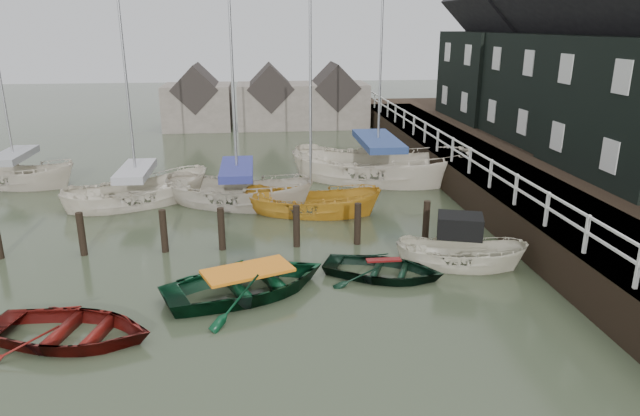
{
  "coord_description": "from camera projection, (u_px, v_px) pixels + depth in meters",
  "views": [
    {
      "loc": [
        0.06,
        -14.31,
        6.9
      ],
      "look_at": [
        1.93,
        2.65,
        1.4
      ],
      "focal_mm": 32.0,
      "sensor_mm": 36.0,
      "label": 1
    }
  ],
  "objects": [
    {
      "name": "sailboat_b",
      "position": [
        238.0,
        203.0,
        22.93
      ],
      "size": [
        6.73,
        4.53,
        11.31
      ],
      "rotation": [
        0.0,
        0.0,
        1.19
      ],
      "color": "beige",
      "rests_on": "ground"
    },
    {
      "name": "motorboat",
      "position": [
        459.0,
        262.0,
        17.06
      ],
      "size": [
        4.06,
        2.52,
        2.28
      ],
      "rotation": [
        0.0,
        0.0,
        1.26
      ],
      "color": "beige",
      "rests_on": "ground"
    },
    {
      "name": "pier",
      "position": [
        467.0,
        168.0,
        25.88
      ],
      "size": [
        3.04,
        32.0,
        2.7
      ],
      "color": "black",
      "rests_on": "ground"
    },
    {
      "name": "mooring_pilings",
      "position": [
        224.0,
        235.0,
        18.22
      ],
      "size": [
        13.72,
        0.22,
        1.8
      ],
      "color": "black",
      "rests_on": "ground"
    },
    {
      "name": "sailboat_c",
      "position": [
        311.0,
        212.0,
        21.95
      ],
      "size": [
        5.67,
        3.37,
        10.33
      ],
      "rotation": [
        0.0,
        0.0,
        1.3
      ],
      "color": "#BC8423",
      "rests_on": "ground"
    },
    {
      "name": "rowboat_dkgreen",
      "position": [
        383.0,
        276.0,
        16.39
      ],
      "size": [
        4.1,
        3.58,
        0.71
      ],
      "primitive_type": "imported",
      "rotation": [
        0.0,
        0.0,
        1.18
      ],
      "color": "black",
      "rests_on": "ground"
    },
    {
      "name": "far_sheds",
      "position": [
        268.0,
        100.0,
        39.77
      ],
      "size": [
        14.0,
        4.08,
        4.39
      ],
      "color": "#665B51",
      "rests_on": "ground"
    },
    {
      "name": "sailboat_a",
      "position": [
        139.0,
        202.0,
        23.02
      ],
      "size": [
        6.23,
        4.38,
        10.95
      ],
      "rotation": [
        0.0,
        0.0,
        1.99
      ],
      "color": "beige",
      "rests_on": "ground"
    },
    {
      "name": "quay_houses",
      "position": [
        617.0,
        55.0,
        23.66
      ],
      "size": [
        6.52,
        28.14,
        10.01
      ],
      "color": "black",
      "rests_on": "ground"
    },
    {
      "name": "rowboat_green",
      "position": [
        249.0,
        294.0,
        15.33
      ],
      "size": [
        5.36,
        4.64,
        0.93
      ],
      "primitive_type": "imported",
      "rotation": [
        0.0,
        0.0,
        1.95
      ],
      "color": "black",
      "rests_on": "ground"
    },
    {
      "name": "ground",
      "position": [
        261.0,
        288.0,
        15.65
      ],
      "size": [
        120.0,
        120.0,
        0.0
      ],
      "primitive_type": "plane",
      "color": "#2A3220",
      "rests_on": "ground"
    },
    {
      "name": "sailboat_d",
      "position": [
        377.0,
        180.0,
        26.4
      ],
      "size": [
        8.82,
        6.15,
        11.87
      ],
      "rotation": [
        0.0,
        0.0,
        1.16
      ],
      "color": "beige",
      "rests_on": "ground"
    },
    {
      "name": "sailboat_e",
      "position": [
        18.0,
        184.0,
        25.68
      ],
      "size": [
        6.25,
        3.88,
        10.44
      ],
      "rotation": [
        0.0,
        0.0,
        1.26
      ],
      "color": "beige",
      "rests_on": "ground"
    },
    {
      "name": "land_strip",
      "position": [
        580.0,
        179.0,
        26.68
      ],
      "size": [
        14.0,
        38.0,
        1.5
      ],
      "primitive_type": "cube",
      "color": "black",
      "rests_on": "ground"
    },
    {
      "name": "rowboat_red",
      "position": [
        71.0,
        340.0,
        13.08
      ],
      "size": [
        4.4,
        3.59,
        0.8
      ],
      "primitive_type": "imported",
      "rotation": [
        0.0,
        0.0,
        1.33
      ],
      "color": "#540F0C",
      "rests_on": "ground"
    }
  ]
}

